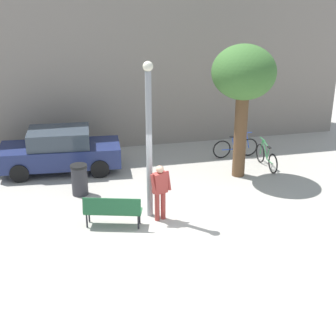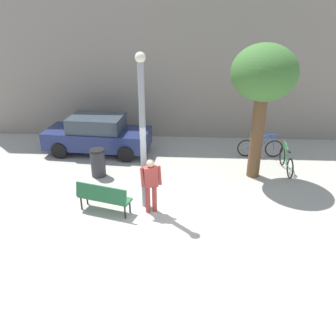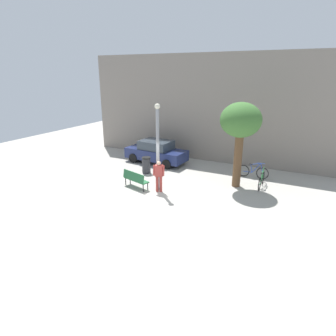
{
  "view_description": "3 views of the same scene",
  "coord_description": "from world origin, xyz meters",
  "views": [
    {
      "loc": [
        -2.91,
        -11.67,
        6.62
      ],
      "look_at": [
        0.23,
        1.54,
        1.18
      ],
      "focal_mm": 52.23,
      "sensor_mm": 36.0,
      "label": 1
    },
    {
      "loc": [
        0.78,
        -8.16,
        5.54
      ],
      "look_at": [
        0.26,
        0.66,
        1.39
      ],
      "focal_mm": 37.13,
      "sensor_mm": 36.0,
      "label": 2
    },
    {
      "loc": [
        6.55,
        -11.76,
        5.92
      ],
      "look_at": [
        0.23,
        0.72,
        1.32
      ],
      "focal_mm": 31.09,
      "sensor_mm": 36.0,
      "label": 3
    }
  ],
  "objects": [
    {
      "name": "ground_plane",
      "position": [
        0.0,
        0.0,
        0.0
      ],
      "size": [
        36.0,
        36.0,
        0.0
      ],
      "primitive_type": "plane",
      "color": "#A8A399"
    },
    {
      "name": "building_facade",
      "position": [
        0.0,
        8.09,
        3.59
      ],
      "size": [
        18.09,
        2.0,
        7.18
      ],
      "primitive_type": "cube",
      "color": "gray",
      "rests_on": "ground_plane"
    },
    {
      "name": "lamppost",
      "position": [
        -0.46,
        0.91,
        2.45
      ],
      "size": [
        0.28,
        0.28,
        4.49
      ],
      "color": "gray",
      "rests_on": "ground_plane"
    },
    {
      "name": "person_by_lamppost",
      "position": [
        -0.23,
        0.58,
        0.97
      ],
      "size": [
        0.63,
        0.42,
        1.67
      ],
      "color": "#9E3833",
      "rests_on": "ground_plane"
    },
    {
      "name": "park_bench",
      "position": [
        -1.61,
        0.45,
        0.55
      ],
      "size": [
        1.67,
        0.9,
        0.92
      ],
      "color": "#236038",
      "rests_on": "ground_plane"
    },
    {
      "name": "plaza_tree",
      "position": [
        3.15,
        3.19,
        3.49
      ],
      "size": [
        2.12,
        2.12,
        4.53
      ],
      "color": "brown",
      "rests_on": "ground_plane"
    },
    {
      "name": "bicycle_green",
      "position": [
        4.41,
        3.66,
        0.38
      ],
      "size": [
        0.08,
        1.81,
        0.97
      ],
      "color": "black",
      "rests_on": "ground_plane"
    },
    {
      "name": "bicycle_blue",
      "position": [
        3.71,
        4.93,
        0.38
      ],
      "size": [
        1.81,
        0.08,
        0.97
      ],
      "color": "black",
      "rests_on": "ground_plane"
    },
    {
      "name": "parked_car_navy",
      "position": [
        -2.87,
        5.04,
        0.77
      ],
      "size": [
        4.32,
        2.07,
        1.55
      ],
      "color": "navy",
      "rests_on": "ground_plane"
    },
    {
      "name": "trash_bin",
      "position": [
        -2.35,
        2.85,
        0.51
      ],
      "size": [
        0.54,
        0.54,
        1.01
      ],
      "color": "#2D2D33",
      "rests_on": "ground_plane"
    }
  ]
}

